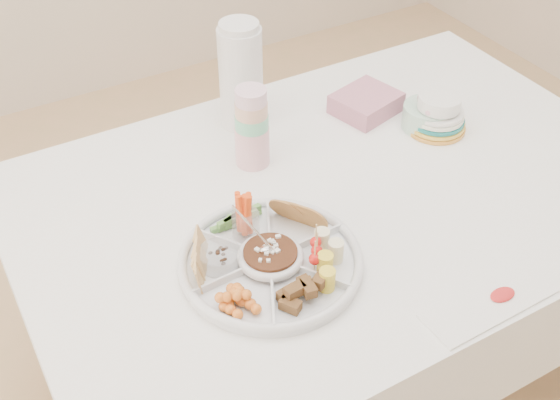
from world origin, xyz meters
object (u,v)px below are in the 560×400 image
dining_table (334,296)px  thermos (241,74)px  party_tray (270,259)px  plate_stack (438,113)px

dining_table → thermos: (-0.08, 0.37, 0.53)m
party_tray → thermos: size_ratio=1.29×
party_tray → thermos: 0.56m
thermos → dining_table: bearing=-78.4°
plate_stack → party_tray: bearing=-159.9°
party_tray → plate_stack: bearing=20.1°
dining_table → party_tray: bearing=-152.3°
party_tray → thermos: (0.20, 0.51, 0.12)m
thermos → plate_stack: bearing=-33.2°
party_tray → plate_stack: plate_stack is taller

